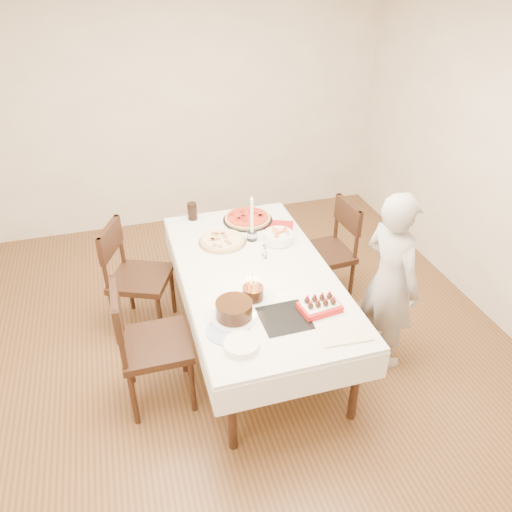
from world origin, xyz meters
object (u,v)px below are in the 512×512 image
object	(u,v)px
chair_left_savory	(141,279)
dining_table	(256,309)
cola_glass	(192,211)
birthday_cake	(253,289)
person	(390,282)
pasta_bowl	(279,237)
chair_right_savory	(324,254)
layer_cake	(234,310)
pizza_white	(222,241)
strawberry_box	(320,306)
chair_left_dessert	(156,345)
taper_candle	(252,218)
pizza_pepperoni	(248,218)

from	to	relation	value
chair_left_savory	dining_table	bearing A→B (deg)	172.35
dining_table	cola_glass	bearing A→B (deg)	107.92
dining_table	cola_glass	distance (m)	1.13
birthday_cake	person	bearing A→B (deg)	-4.66
pasta_bowl	birthday_cake	world-z (taller)	birthday_cake
chair_right_savory	cola_glass	xyz separation A→B (m)	(-1.10, 0.52, 0.34)
pasta_bowl	layer_cake	distance (m)	1.06
dining_table	birthday_cake	bearing A→B (deg)	-109.97
chair_left_savory	pizza_white	size ratio (longest dim) A/B	2.43
chair_left_savory	person	bearing A→B (deg)	176.16
pasta_bowl	strawberry_box	xyz separation A→B (m)	(-0.02, -0.95, -0.01)
chair_right_savory	chair_left_dessert	bearing A→B (deg)	-157.80
dining_table	taper_candle	size ratio (longest dim) A/B	5.18
chair_right_savory	pizza_pepperoni	xyz separation A→B (m)	(-0.63, 0.36, 0.28)
pizza_white	strawberry_box	xyz separation A→B (m)	(0.44, -1.07, 0.01)
dining_table	pizza_white	size ratio (longest dim) A/B	5.21
dining_table	cola_glass	xyz separation A→B (m)	(-0.32, 0.98, 0.46)
layer_cake	chair_left_savory	bearing A→B (deg)	119.24
chair_right_savory	birthday_cake	xyz separation A→B (m)	(-0.90, -0.78, 0.34)
chair_right_savory	strawberry_box	size ratio (longest dim) A/B	3.54
dining_table	layer_cake	bearing A→B (deg)	-121.53
taper_candle	strawberry_box	xyz separation A→B (m)	(0.19, -1.05, -0.17)
person	birthday_cake	world-z (taller)	person
pizza_white	taper_candle	xyz separation A→B (m)	(0.25, -0.02, 0.18)
birthday_cake	strawberry_box	xyz separation A→B (m)	(0.41, -0.26, -0.05)
taper_candle	birthday_cake	distance (m)	0.83
taper_candle	chair_left_savory	bearing A→B (deg)	176.85
taper_candle	cola_glass	xyz separation A→B (m)	(-0.42, 0.51, -0.13)
chair_left_dessert	cola_glass	bearing A→B (deg)	-111.33
dining_table	layer_cake	size ratio (longest dim) A/B	6.68
chair_right_savory	chair_left_savory	size ratio (longest dim) A/B	0.99
person	taper_candle	xyz separation A→B (m)	(-0.84, 0.88, 0.21)
chair_left_savory	birthday_cake	world-z (taller)	chair_left_savory
cola_glass	strawberry_box	distance (m)	1.68
person	pizza_white	size ratio (longest dim) A/B	3.62
birthday_cake	strawberry_box	distance (m)	0.48
person	dining_table	bearing A→B (deg)	52.90
pasta_bowl	taper_candle	bearing A→B (deg)	154.93
chair_left_savory	taper_candle	size ratio (longest dim) A/B	2.42
chair_left_savory	pizza_white	world-z (taller)	chair_left_savory
strawberry_box	chair_right_savory	bearing A→B (deg)	64.35
pizza_white	cola_glass	bearing A→B (deg)	108.68
chair_left_savory	pasta_bowl	xyz separation A→B (m)	(1.18, -0.15, 0.30)
chair_left_dessert	strawberry_box	world-z (taller)	chair_left_dessert
dining_table	chair_right_savory	distance (m)	0.92
pasta_bowl	strawberry_box	distance (m)	0.95
chair_left_dessert	person	size ratio (longest dim) A/B	0.69
pizza_white	taper_candle	size ratio (longest dim) A/B	0.99
pizza_white	taper_candle	world-z (taller)	taper_candle
taper_candle	birthday_cake	size ratio (longest dim) A/B	2.74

